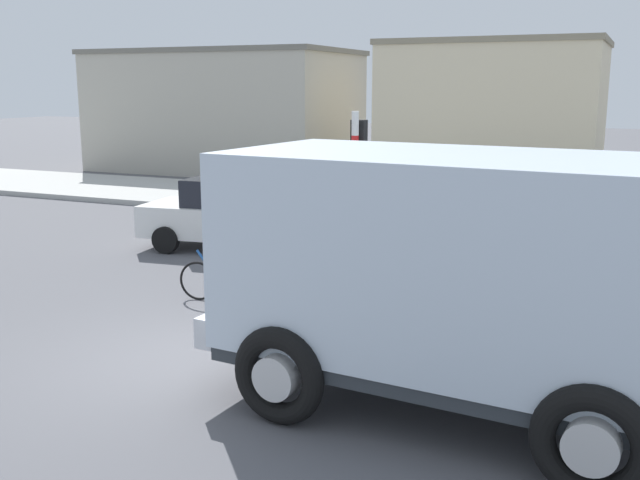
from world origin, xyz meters
TOP-DOWN VIEW (x-y plane):
  - ground_plane at (0.00, 0.00)m, footprint 120.00×120.00m
  - sidewalk_far at (0.00, 12.61)m, footprint 80.00×5.00m
  - truck_foreground at (3.60, -0.23)m, footprint 5.61×3.17m
  - cyclist at (-0.98, 2.35)m, footprint 1.72×0.53m
  - traffic_light_pole at (0.90, 3.59)m, footprint 0.24×0.43m
  - car_red_near at (-2.94, 6.05)m, footprint 4.17×2.22m
  - car_far_side at (0.51, 8.13)m, footprint 4.17×2.23m
  - building_corner_left at (-11.46, 20.03)m, footprint 10.75×6.60m
  - building_mid_block at (0.10, 19.85)m, footprint 7.67×5.89m

SIDE VIEW (x-z plane):
  - ground_plane at x=0.00m, z-range 0.00..0.00m
  - sidewalk_far at x=0.00m, z-range 0.00..0.16m
  - car_red_near at x=-2.94m, z-range 0.02..1.62m
  - car_far_side at x=0.51m, z-range 0.02..1.62m
  - cyclist at x=-0.98m, z-range 0.00..1.72m
  - truck_foreground at x=3.60m, z-range 0.22..3.12m
  - traffic_light_pole at x=0.90m, z-range 0.47..3.67m
  - building_corner_left at x=-11.46m, z-range 0.00..5.08m
  - building_mid_block at x=0.10m, z-range 0.00..5.20m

